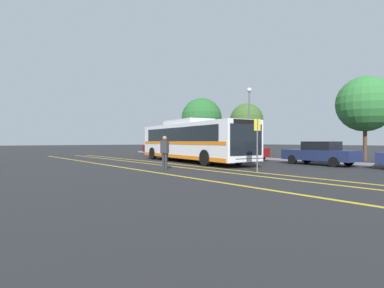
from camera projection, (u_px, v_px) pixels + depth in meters
The scene contains 16 objects.
ground_plane at pixel (195, 163), 21.24m from camera, with size 220.00×220.00×0.00m, color #262628.
lane_strip_0 at pixel (167, 163), 20.50m from camera, with size 0.20×31.89×0.01m, color gold.
lane_strip_1 at pixel (152, 164), 19.77m from camera, with size 0.20×31.89×0.01m, color gold.
lane_strip_2 at pixel (114, 166), 18.11m from camera, with size 0.20×31.89×0.01m, color gold.
curb_strip at pixel (251, 158), 25.96m from camera, with size 39.89×0.36×0.15m, color #99999E.
transit_bus at pixel (192, 140), 21.88m from camera, with size 12.40×4.21×3.10m.
parked_car_0 at pixel (160, 148), 33.56m from camera, with size 4.85×2.15×1.48m.
parked_car_1 at pixel (200, 149), 28.26m from camera, with size 4.14×2.06×1.59m.
parked_car_2 at pixel (242, 151), 24.03m from camera, with size 4.22×2.11×1.52m.
parked_car_3 at pixel (320, 153), 19.02m from camera, with size 4.79×2.06×1.50m.
pedestrian_0 at pixel (165, 150), 15.88m from camera, with size 0.47×0.35×1.79m.
bus_stop_sign at pixel (257, 138), 14.51m from camera, with size 0.08×0.40×2.63m.
street_lamp at pixel (249, 111), 26.89m from camera, with size 0.43×0.43×6.33m.
tree_0 at pixel (365, 104), 22.90m from camera, with size 4.22×4.22×6.49m.
tree_1 at pixel (247, 120), 32.38m from camera, with size 3.58×3.58×5.61m.
tree_2 at pixel (202, 118), 35.30m from camera, with size 4.76×4.76×6.61m.
Camera 1 is at (16.46, -13.41, 1.50)m, focal length 28.00 mm.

